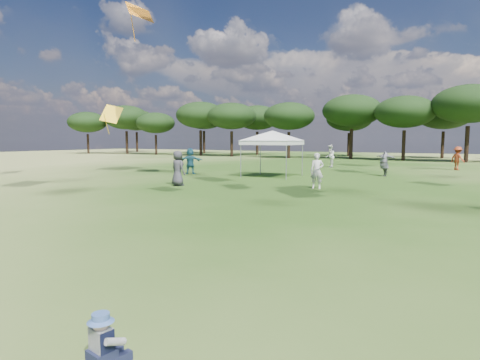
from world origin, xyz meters
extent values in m
cylinder|color=black|center=(-49.10, 43.01, 1.55)|extent=(0.35, 0.35, 3.09)
ellipsoid|color=black|center=(-49.10, 43.01, 4.95)|extent=(6.01, 6.01, 3.24)
cylinder|color=black|center=(-42.82, 45.10, 1.76)|extent=(0.40, 0.40, 3.51)
ellipsoid|color=black|center=(-42.82, 45.10, 5.62)|extent=(6.82, 6.82, 3.68)
cylinder|color=black|center=(-36.96, 45.10, 1.46)|extent=(0.33, 0.33, 2.92)
ellipsoid|color=black|center=(-36.96, 45.10, 4.67)|extent=(5.67, 5.67, 3.06)
cylinder|color=black|center=(-29.06, 45.29, 1.75)|extent=(0.40, 0.40, 3.49)
ellipsoid|color=black|center=(-29.06, 45.29, 5.59)|extent=(6.79, 6.79, 3.66)
cylinder|color=black|center=(-23.92, 45.02, 1.66)|extent=(0.38, 0.38, 3.32)
ellipsoid|color=black|center=(-23.92, 45.02, 5.31)|extent=(6.44, 6.44, 3.47)
cylinder|color=black|center=(-15.51, 44.30, 1.57)|extent=(0.36, 0.36, 3.14)
ellipsoid|color=black|center=(-15.51, 44.30, 5.03)|extent=(6.11, 6.11, 3.29)
cylinder|color=black|center=(-8.39, 45.81, 1.73)|extent=(0.40, 0.40, 3.46)
ellipsoid|color=black|center=(-8.39, 45.81, 5.54)|extent=(6.73, 6.73, 3.63)
cylinder|color=black|center=(-2.58, 44.63, 1.61)|extent=(0.37, 0.37, 3.21)
ellipsoid|color=black|center=(-2.58, 44.63, 5.14)|extent=(6.24, 6.24, 3.36)
cylinder|color=black|center=(3.26, 44.18, 1.78)|extent=(0.41, 0.41, 3.56)
ellipsoid|color=black|center=(3.26, 44.18, 5.69)|extent=(6.91, 6.91, 3.73)
cylinder|color=black|center=(-48.93, 53.79, 1.78)|extent=(0.41, 0.41, 3.56)
ellipsoid|color=black|center=(-48.93, 53.79, 5.70)|extent=(6.92, 6.92, 3.73)
cylinder|color=black|center=(-34.09, 53.56, 1.81)|extent=(0.41, 0.41, 3.62)
ellipsoid|color=black|center=(-34.09, 53.56, 5.80)|extent=(7.03, 7.03, 3.79)
cylinder|color=black|center=(-23.40, 51.57, 1.68)|extent=(0.39, 0.39, 3.37)
ellipsoid|color=black|center=(-23.40, 51.57, 5.39)|extent=(6.54, 6.54, 3.53)
cylinder|color=black|center=(-10.52, 53.31, 1.56)|extent=(0.36, 0.36, 3.11)
ellipsoid|color=black|center=(-10.52, 53.31, 4.98)|extent=(6.05, 6.05, 3.26)
cylinder|color=black|center=(0.83, 52.52, 1.60)|extent=(0.37, 0.37, 3.20)
ellipsoid|color=black|center=(0.83, 52.52, 5.12)|extent=(6.21, 6.21, 3.35)
cylinder|color=gray|center=(-8.53, 19.59, 1.06)|extent=(0.06, 0.06, 2.11)
cylinder|color=gray|center=(-5.68, 19.69, 1.06)|extent=(0.06, 0.06, 2.11)
cylinder|color=gray|center=(-8.64, 22.44, 1.06)|extent=(0.06, 0.06, 2.11)
cylinder|color=gray|center=(-5.79, 22.54, 1.06)|extent=(0.06, 0.06, 2.11)
cube|color=silver|center=(-7.16, 21.06, 2.06)|extent=(3.12, 3.12, 0.25)
pyramid|color=silver|center=(-7.16, 21.06, 2.79)|extent=(6.13, 6.13, 0.60)
cube|color=#161A32|center=(-0.18, 1.56, 0.09)|extent=(0.28, 0.28, 0.18)
cube|color=#161A32|center=(-0.22, 1.74, 0.05)|extent=(0.12, 0.23, 0.10)
cube|color=#161A32|center=(-0.06, 1.71, 0.05)|extent=(0.12, 0.23, 0.10)
cube|color=white|center=(-0.18, 1.56, 0.29)|extent=(0.25, 0.20, 0.23)
cylinder|color=white|center=(-0.30, 1.65, 0.29)|extent=(0.12, 0.24, 0.14)
cylinder|color=white|center=(-0.02, 1.59, 0.29)|extent=(0.12, 0.24, 0.14)
sphere|color=#E0B293|center=(-0.18, 1.56, 0.45)|extent=(0.16, 0.16, 0.16)
cone|color=#5681C9|center=(-0.18, 1.56, 0.48)|extent=(0.27, 0.27, 0.03)
cylinder|color=#5681C9|center=(-0.18, 1.56, 0.52)|extent=(0.17, 0.17, 0.07)
imported|color=#943518|center=(2.62, 32.43, 0.87)|extent=(1.27, 1.23, 1.74)
imported|color=#353339|center=(-9.24, 14.51, 0.86)|extent=(0.95, 0.75, 1.72)
imported|color=beige|center=(-2.91, 16.64, 0.82)|extent=(0.66, 0.50, 1.65)
imported|color=#59575D|center=(-1.26, 24.70, 0.77)|extent=(1.64, 1.75, 1.54)
imported|color=#275D75|center=(-12.63, 20.19, 0.86)|extent=(1.63, 1.22, 1.71)
imported|color=silver|center=(-6.45, 30.78, 0.91)|extent=(0.85, 1.00, 1.82)
plane|color=yellow|center=(-18.31, 18.95, 4.00)|extent=(1.58, 1.74, 1.47)
plane|color=orange|center=(-13.97, 17.23, 9.64)|extent=(2.12, 2.59, 1.55)
camera|label=1|loc=(2.86, -1.09, 2.26)|focal=30.00mm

